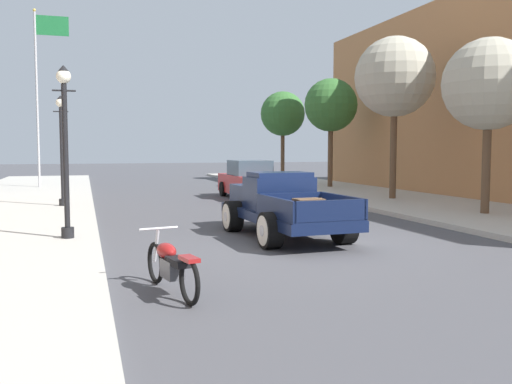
{
  "coord_description": "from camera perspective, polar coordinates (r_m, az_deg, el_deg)",
  "views": [
    {
      "loc": [
        -4.79,
        -11.44,
        2.17
      ],
      "look_at": [
        -0.42,
        2.77,
        1.0
      ],
      "focal_mm": 39.15,
      "sensor_mm": 36.0,
      "label": 1
    }
  ],
  "objects": [
    {
      "name": "flagpole",
      "position": [
        31.53,
        -21.11,
        10.76
      ],
      "size": [
        1.74,
        0.16,
        9.16
      ],
      "color": "#B2B2B7",
      "rests_on": "sidewalk_left"
    },
    {
      "name": "street_tree_nearest",
      "position": [
        18.79,
        22.69,
        10.08
      ],
      "size": [
        2.82,
        2.82,
        5.39
      ],
      "color": "brown",
      "rests_on": "sidewalk_right"
    },
    {
      "name": "street_tree_second",
      "position": [
        23.28,
        13.99,
        11.29
      ],
      "size": [
        3.17,
        3.17,
        6.44
      ],
      "color": "brown",
      "rests_on": "sidewalk_right"
    },
    {
      "name": "street_lamp_far",
      "position": [
        20.69,
        -19.25,
        4.85
      ],
      "size": [
        0.5,
        0.32,
        3.85
      ],
      "color": "black",
      "rests_on": "sidewalk_left"
    },
    {
      "name": "street_tree_third",
      "position": [
        29.68,
        7.65,
        8.75
      ],
      "size": [
        2.77,
        2.77,
        5.65
      ],
      "color": "brown",
      "rests_on": "sidewalk_right"
    },
    {
      "name": "ground_plane",
      "position": [
        12.59,
        5.55,
        -5.45
      ],
      "size": [
        140.0,
        140.0,
        0.0
      ],
      "primitive_type": "plane",
      "color": "#47474C"
    },
    {
      "name": "street_tree_farthest",
      "position": [
        37.82,
        2.75,
        7.96
      ],
      "size": [
        2.98,
        2.98,
        5.81
      ],
      "color": "brown",
      "rests_on": "sidewalk_right"
    },
    {
      "name": "motorcycle_parked",
      "position": [
        8.47,
        -8.67,
        -7.33
      ],
      "size": [
        0.69,
        2.09,
        0.93
      ],
      "color": "black",
      "rests_on": "ground"
    },
    {
      "name": "car_background_red",
      "position": [
        24.18,
        -0.74,
        1.18
      ],
      "size": [
        1.88,
        4.31,
        1.65
      ],
      "color": "#AD1E1E",
      "rests_on": "ground"
    },
    {
      "name": "hotrod_truck_navy",
      "position": [
        13.82,
        2.53,
        -1.38
      ],
      "size": [
        2.34,
        5.0,
        1.58
      ],
      "color": "#0F1938",
      "rests_on": "ground"
    },
    {
      "name": "street_lamp_near",
      "position": [
        13.16,
        -18.91,
        5.19
      ],
      "size": [
        0.5,
        0.32,
        3.85
      ],
      "color": "black",
      "rests_on": "sidewalk_left"
    }
  ]
}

